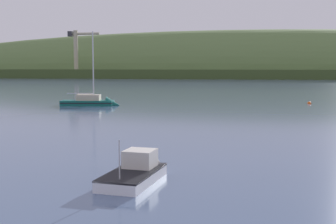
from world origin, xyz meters
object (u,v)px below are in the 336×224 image
(mooring_buoy_off_fishing_boat, at_px, (309,104))
(sailboat_midwater_white, at_px, (94,104))
(dockside_crane, at_px, (77,55))
(fishing_boat_moored, at_px, (137,173))

(mooring_buoy_off_fishing_boat, bearing_deg, sailboat_midwater_white, -168.01)
(sailboat_midwater_white, bearing_deg, dockside_crane, 104.95)
(sailboat_midwater_white, bearing_deg, mooring_buoy_off_fishing_boat, 9.16)
(dockside_crane, xyz_separation_m, mooring_buoy_off_fishing_boat, (77.45, -137.78, -10.69))
(sailboat_midwater_white, height_order, fishing_boat_moored, sailboat_midwater_white)
(dockside_crane, bearing_deg, sailboat_midwater_white, -63.78)
(fishing_boat_moored, bearing_deg, dockside_crane, 28.80)
(sailboat_midwater_white, distance_m, mooring_buoy_off_fishing_boat, 31.84)
(fishing_boat_moored, relative_size, mooring_buoy_off_fishing_boat, 7.73)
(sailboat_midwater_white, bearing_deg, fishing_boat_moored, -75.19)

